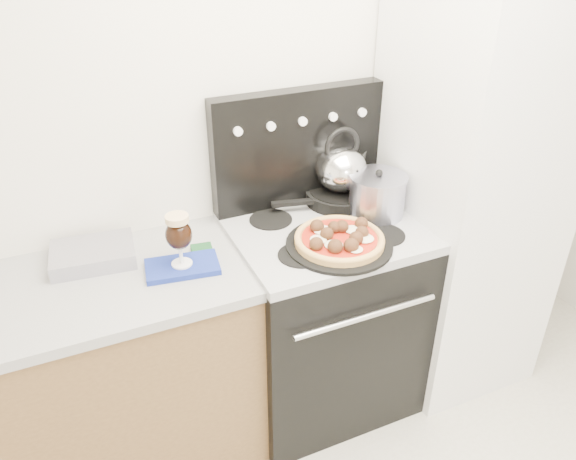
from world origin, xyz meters
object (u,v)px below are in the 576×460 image
oven_mitt (182,267)px  tea_kettle (341,165)px  fridge (467,192)px  beer_glass (179,240)px  pizza (340,238)px  pizza_pan (339,245)px  base_cabinet (65,392)px  stove_body (322,319)px  skillet (340,196)px  stock_pot (377,196)px

oven_mitt → tea_kettle: (0.77, 0.21, 0.18)m
fridge → beer_glass: bearing=-179.9°
fridge → pizza: size_ratio=5.49×
fridge → pizza_pan: fridge is taller
base_cabinet → stove_body: stove_body is taller
pizza_pan → skillet: (0.18, 0.33, 0.02)m
stock_pot → fridge: bearing=-5.3°
pizza → tea_kettle: (0.18, 0.33, 0.14)m
pizza_pan → base_cabinet: bearing=171.0°
pizza → skillet: bearing=61.2°
stove_body → pizza: (-0.02, -0.15, 0.52)m
fridge → beer_glass: size_ratio=9.12×
base_cabinet → pizza: size_ratio=4.19×
stove_body → oven_mitt: (-0.61, -0.03, 0.47)m
base_cabinet → pizza: (1.09, -0.17, 0.53)m
stove_body → skillet: bearing=47.9°
pizza_pan → skillet: skillet is taller
stove_body → pizza: 0.54m
tea_kettle → pizza: bearing=-123.8°
fridge → oven_mitt: size_ratio=7.13×
base_cabinet → stock_pot: size_ratio=6.24×
stove_body → stock_pot: bearing=3.9°
fridge → pizza: 0.73m
pizza_pan → skillet: bearing=61.2°
tea_kettle → stock_pot: bearing=-67.4°
pizza → tea_kettle: tea_kettle is taller
stove_body → pizza: pizza is taller
stove_body → stock_pot: 0.62m
pizza → skillet: (0.18, 0.33, -0.01)m
oven_mitt → pizza_pan: size_ratio=0.64×
pizza → skillet: pizza is taller
base_cabinet → stove_body: (1.10, -0.02, 0.01)m
skillet → tea_kettle: size_ratio=1.23×
oven_mitt → tea_kettle: bearing=15.1°
base_cabinet → tea_kettle: bearing=7.0°
stove_body → tea_kettle: size_ratio=3.61×
beer_glass → pizza_pan: size_ratio=0.50×
pizza_pan → stock_pot: 0.32m
pizza → skillet: 0.38m
stove_body → base_cabinet: bearing=178.7°
fridge → stove_body: bearing=178.0°
tea_kettle → beer_glass: bearing=-169.8°
oven_mitt → stock_pot: stock_pot is taller
pizza → beer_glass: bearing=168.4°
fridge → tea_kettle: (-0.54, 0.21, 0.15)m
fridge → pizza_pan: 0.73m
base_cabinet → skillet: size_ratio=4.82×
stove_body → beer_glass: (-0.61, -0.03, 0.59)m
base_cabinet → stock_pot: stock_pot is taller
stove_body → pizza_pan: 0.51m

